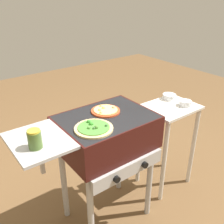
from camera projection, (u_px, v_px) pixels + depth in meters
The scene contains 8 objects.
ground_plane at pixel (107, 213), 2.13m from camera, with size 8.00×8.00×0.00m, color brown.
grill at pixel (105, 136), 1.78m from camera, with size 0.96×0.53×0.90m.
pizza_cheese at pixel (106, 111), 1.80m from camera, with size 0.20×0.20×0.03m.
pizza_veggie at pixel (94, 128), 1.58m from camera, with size 0.24×0.24×0.04m.
sauce_jar at pixel (35, 139), 1.38m from camera, with size 0.08×0.08×0.11m.
prep_table at pixel (168, 130), 2.24m from camera, with size 0.44×0.36×0.80m.
topping_bowl_near at pixel (169, 97), 2.26m from camera, with size 0.12×0.12×0.04m.
topping_bowl_far at pixel (185, 103), 2.13m from camera, with size 0.10×0.10×0.04m.
Camera 1 is at (-0.90, -1.26, 1.69)m, focal length 41.18 mm.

